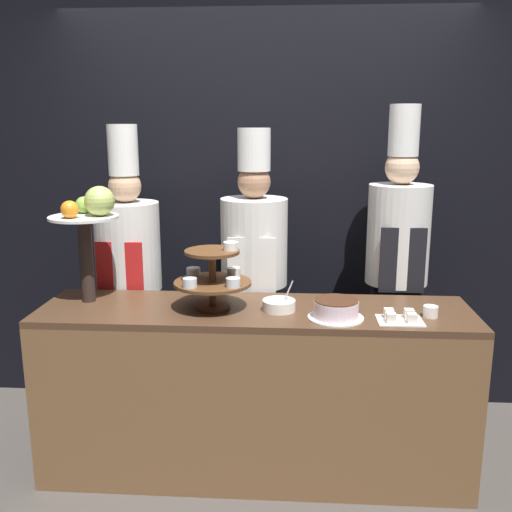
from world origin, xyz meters
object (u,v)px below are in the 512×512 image
(fruit_pedestal, at_px, (90,220))
(chef_left, at_px, (129,270))
(tiered_stand, at_px, (213,276))
(cake_square_tray, at_px, (400,317))
(cup_white, at_px, (431,311))
(cake_round, at_px, (336,309))
(serving_bowl_near, at_px, (279,305))
(chef_center_right, at_px, (397,261))
(chef_center_left, at_px, (254,270))

(fruit_pedestal, distance_m, chef_left, 0.57)
(tiered_stand, bearing_deg, cake_square_tray, -8.29)
(cup_white, bearing_deg, tiered_stand, 176.81)
(cup_white, xyz_separation_m, chef_left, (-1.65, 0.57, 0.03))
(tiered_stand, xyz_separation_m, cake_square_tray, (0.91, -0.13, -0.15))
(cake_round, height_order, serving_bowl_near, serving_bowl_near)
(tiered_stand, height_order, cake_round, tiered_stand)
(fruit_pedestal, relative_size, cake_square_tray, 2.85)
(serving_bowl_near, relative_size, chef_center_right, 0.09)
(serving_bowl_near, bearing_deg, cup_white, -4.07)
(fruit_pedestal, xyz_separation_m, cup_white, (1.71, -0.15, -0.41))
(tiered_stand, height_order, cup_white, tiered_stand)
(fruit_pedestal, bearing_deg, chef_center_left, 27.61)
(cake_square_tray, bearing_deg, cup_white, 24.76)
(cake_round, xyz_separation_m, cup_white, (0.46, 0.05, -0.02))
(fruit_pedestal, bearing_deg, tiered_stand, -7.57)
(fruit_pedestal, xyz_separation_m, cake_round, (1.25, -0.20, -0.39))
(fruit_pedestal, xyz_separation_m, chef_center_left, (0.82, 0.43, -0.36))
(tiered_stand, relative_size, fruit_pedestal, 0.64)
(cup_white, distance_m, cake_square_tray, 0.17)
(chef_left, height_order, chef_center_right, chef_center_right)
(chef_center_right, bearing_deg, chef_center_left, 180.00)
(serving_bowl_near, bearing_deg, cake_square_tray, -12.25)
(tiered_stand, bearing_deg, serving_bowl_near, -1.21)
(fruit_pedestal, xyz_separation_m, cake_square_tray, (1.55, -0.22, -0.42))
(chef_left, bearing_deg, cup_white, -19.13)
(cake_round, distance_m, chef_center_right, 0.74)
(cup_white, xyz_separation_m, chef_center_right, (-0.07, 0.57, 0.11))
(tiered_stand, relative_size, cup_white, 5.49)
(fruit_pedestal, distance_m, cake_square_tray, 1.62)
(cup_white, bearing_deg, serving_bowl_near, 175.93)
(cup_white, bearing_deg, chef_left, 160.87)
(cake_square_tray, relative_size, chef_center_right, 0.11)
(tiered_stand, bearing_deg, chef_left, 138.64)
(tiered_stand, relative_size, chef_center_right, 0.20)
(cake_round, bearing_deg, fruit_pedestal, 171.07)
(fruit_pedestal, distance_m, serving_bowl_near, 1.06)
(fruit_pedestal, height_order, chef_center_right, chef_center_right)
(tiered_stand, height_order, chef_center_right, chef_center_right)
(tiered_stand, height_order, cake_square_tray, tiered_stand)
(tiered_stand, distance_m, serving_bowl_near, 0.36)
(cake_round, relative_size, cup_white, 3.80)
(cake_square_tray, bearing_deg, serving_bowl_near, 167.75)
(cup_white, distance_m, serving_bowl_near, 0.74)
(chef_center_left, relative_size, chef_center_right, 0.93)
(chef_left, bearing_deg, chef_center_left, 0.00)
(tiered_stand, distance_m, cup_white, 1.08)
(cake_round, distance_m, cup_white, 0.46)
(cake_round, xyz_separation_m, chef_center_left, (-0.44, 0.62, 0.03))
(cup_white, relative_size, serving_bowl_near, 0.43)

